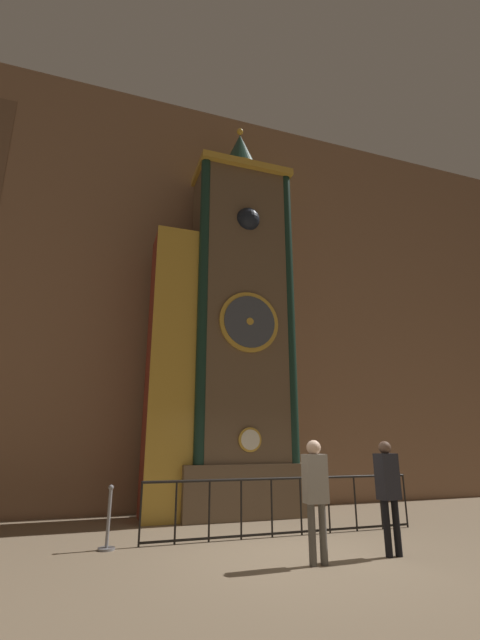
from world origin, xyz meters
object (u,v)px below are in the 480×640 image
object	(u,v)px
visitor_near	(315,487)
visitor_far	(388,485)
clock_tower	(228,329)
stanchion_post	(108,528)

from	to	relation	value
visitor_near	visitor_far	size ratio (longest dim) A/B	1.01
clock_tower	visitor_near	distance (m)	5.68
clock_tower	stanchion_post	world-z (taller)	clock_tower
visitor_near	stanchion_post	bearing A→B (deg)	148.16
clock_tower	visitor_near	bearing A→B (deg)	-89.33
visitor_near	stanchion_post	xyz separation A→B (m)	(-2.85, 1.94, -0.72)
clock_tower	stanchion_post	size ratio (longest dim) A/B	11.06
clock_tower	visitor_far	size ratio (longest dim) A/B	6.47
stanchion_post	visitor_far	bearing A→B (deg)	-24.15
clock_tower	visitor_near	world-z (taller)	clock_tower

